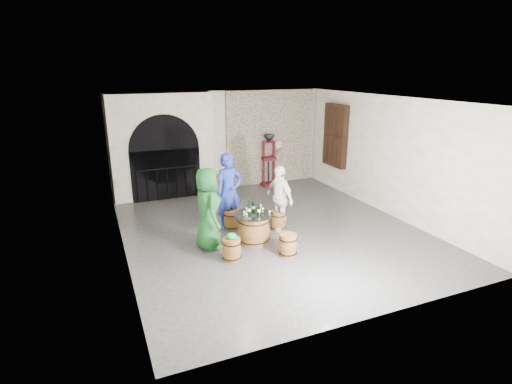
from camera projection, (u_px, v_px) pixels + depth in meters
name	position (u px, v px, depth m)	size (l,w,h in m)	color
ground	(271.00, 230.00, 10.03)	(8.00, 8.00, 0.00)	#2E2E31
wall_back	(220.00, 141.00, 13.07)	(8.00, 8.00, 0.00)	silver
wall_front	(382.00, 226.00, 6.03)	(8.00, 8.00, 0.00)	silver
wall_left	(118.00, 184.00, 8.26)	(8.00, 8.00, 0.00)	silver
wall_right	(388.00, 156.00, 10.84)	(8.00, 8.00, 0.00)	silver
ceiling	(272.00, 100.00, 9.07)	(8.00, 8.00, 0.00)	beige
stone_facing_panel	(271.00, 138.00, 13.68)	(3.20, 0.12, 3.18)	#B1A38D
arched_opening	(163.00, 147.00, 12.15)	(3.10, 0.60, 3.19)	silver
shuttered_window	(335.00, 136.00, 12.85)	(0.23, 1.10, 2.00)	black
barrel_table	(254.00, 228.00, 9.20)	(0.91, 0.91, 0.70)	brown
barrel_stool_left	(211.00, 237.00, 9.00)	(0.41, 0.41, 0.49)	brown
barrel_stool_far	(232.00, 220.00, 10.02)	(0.41, 0.41, 0.49)	brown
barrel_stool_right	(278.00, 220.00, 9.99)	(0.41, 0.41, 0.49)	brown
barrel_stool_near_right	(288.00, 245.00, 8.59)	(0.41, 0.41, 0.49)	brown
barrel_stool_near_left	(232.00, 249.00, 8.39)	(0.41, 0.41, 0.49)	brown
green_cap	(232.00, 236.00, 8.30)	(0.26, 0.22, 0.12)	#0C8641
person_green	(208.00, 209.00, 8.78)	(0.91, 0.59, 1.85)	#13471C
person_blue	(229.00, 191.00, 9.90)	(0.70, 0.46, 1.92)	#1B2C96
person_white	(279.00, 198.00, 9.84)	(0.96, 0.40, 1.64)	white
wine_bottle_left	(249.00, 209.00, 9.07)	(0.08, 0.08, 0.32)	black
wine_bottle_center	(259.00, 209.00, 9.03)	(0.08, 0.08, 0.32)	black
wine_bottle_right	(253.00, 206.00, 9.24)	(0.08, 0.08, 0.32)	black
tasting_glass_a	(246.00, 215.00, 8.89)	(0.05, 0.05, 0.10)	orange
tasting_glass_b	(263.00, 210.00, 9.23)	(0.05, 0.05, 0.10)	orange
tasting_glass_c	(247.00, 210.00, 9.24)	(0.05, 0.05, 0.10)	orange
tasting_glass_d	(261.00, 206.00, 9.45)	(0.05, 0.05, 0.10)	orange
tasting_glass_e	(270.00, 213.00, 9.04)	(0.05, 0.05, 0.10)	orange
tasting_glass_f	(244.00, 213.00, 9.01)	(0.05, 0.05, 0.10)	orange
side_barrel	(215.00, 187.00, 12.45)	(0.51, 0.51, 0.68)	brown
corking_press	(269.00, 156.00, 13.50)	(0.72, 0.40, 1.77)	#4B0C14
control_box	(278.00, 145.00, 13.78)	(0.18, 0.10, 0.22)	silver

